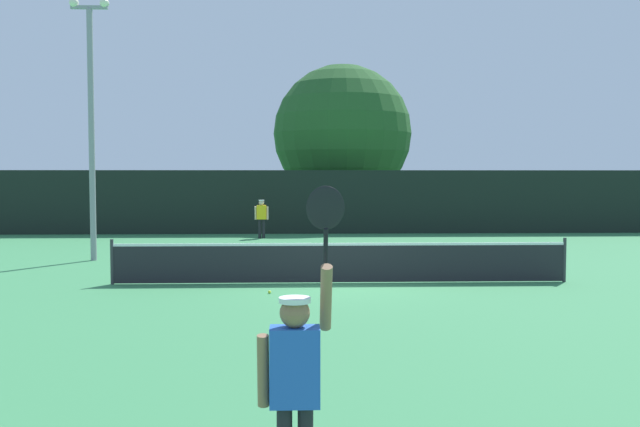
{
  "coord_description": "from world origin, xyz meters",
  "views": [
    {
      "loc": [
        -1.09,
        -16.3,
        2.56
      ],
      "look_at": [
        -0.33,
        4.77,
        1.41
      ],
      "focal_mm": 38.62,
      "sensor_mm": 36.0,
      "label": 1
    }
  ],
  "objects_px": {
    "large_tree": "(342,134)",
    "player_receiving": "(262,215)",
    "light_pole": "(91,112)",
    "parked_car_near": "(443,209)",
    "tennis_ball": "(270,292)",
    "player_serving": "(296,369)"
  },
  "relations": [
    {
      "from": "large_tree",
      "to": "player_receiving",
      "type": "bearing_deg",
      "value": -118.38
    },
    {
      "from": "light_pole",
      "to": "parked_car_near",
      "type": "xyz_separation_m",
      "value": [
        14.02,
        15.46,
        -3.71
      ]
    },
    {
      "from": "light_pole",
      "to": "parked_car_near",
      "type": "height_order",
      "value": "light_pole"
    },
    {
      "from": "tennis_ball",
      "to": "light_pole",
      "type": "xyz_separation_m",
      "value": [
        -5.56,
        6.14,
        4.45
      ]
    },
    {
      "from": "light_pole",
      "to": "tennis_ball",
      "type": "bearing_deg",
      "value": -47.81
    },
    {
      "from": "player_serving",
      "to": "player_receiving",
      "type": "height_order",
      "value": "player_serving"
    },
    {
      "from": "player_serving",
      "to": "parked_car_near",
      "type": "bearing_deg",
      "value": 75.87
    },
    {
      "from": "light_pole",
      "to": "parked_car_near",
      "type": "relative_size",
      "value": 1.81
    },
    {
      "from": "light_pole",
      "to": "player_serving",
      "type": "bearing_deg",
      "value": -68.87
    },
    {
      "from": "player_serving",
      "to": "light_pole",
      "type": "height_order",
      "value": "light_pole"
    },
    {
      "from": "player_receiving",
      "to": "tennis_ball",
      "type": "relative_size",
      "value": 23.27
    },
    {
      "from": "large_tree",
      "to": "parked_car_near",
      "type": "xyz_separation_m",
      "value": [
        5.46,
        1.17,
        -3.94
      ]
    },
    {
      "from": "player_receiving",
      "to": "tennis_ball",
      "type": "xyz_separation_m",
      "value": [
        0.82,
        -13.37,
        -0.93
      ]
    },
    {
      "from": "player_receiving",
      "to": "large_tree",
      "type": "distance_m",
      "value": 8.86
    },
    {
      "from": "player_serving",
      "to": "tennis_ball",
      "type": "bearing_deg",
      "value": 93.34
    },
    {
      "from": "tennis_ball",
      "to": "parked_car_near",
      "type": "height_order",
      "value": "parked_car_near"
    },
    {
      "from": "player_receiving",
      "to": "parked_car_near",
      "type": "height_order",
      "value": "parked_car_near"
    },
    {
      "from": "player_serving",
      "to": "light_pole",
      "type": "distance_m",
      "value": 17.34
    },
    {
      "from": "player_serving",
      "to": "tennis_ball",
      "type": "xyz_separation_m",
      "value": [
        -0.57,
        9.72,
        -1.06
      ]
    },
    {
      "from": "large_tree",
      "to": "parked_car_near",
      "type": "height_order",
      "value": "large_tree"
    },
    {
      "from": "player_receiving",
      "to": "parked_car_near",
      "type": "distance_m",
      "value": 12.4
    },
    {
      "from": "light_pole",
      "to": "player_receiving",
      "type": "bearing_deg",
      "value": 56.76
    }
  ]
}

